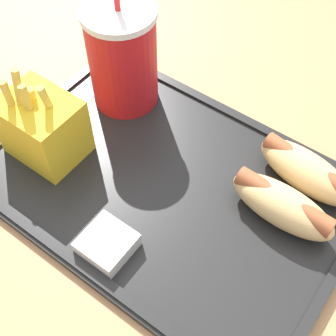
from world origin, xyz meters
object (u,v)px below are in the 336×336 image
hot_dog_far (306,171)px  fries_carton (42,127)px  sauce_cup_mayo (107,243)px  soda_cup (123,57)px  hot_dog_near (283,205)px

hot_dog_far → fries_carton: 0.31m
fries_carton → sauce_cup_mayo: bearing=-22.3°
soda_cup → hot_dog_near: 0.26m
soda_cup → hot_dog_near: size_ratio=1.38×
fries_carton → sauce_cup_mayo: size_ratio=2.39×
soda_cup → hot_dog_near: soda_cup is taller
hot_dog_far → hot_dog_near: 0.06m
hot_dog_near → hot_dog_far: bearing=90.0°
soda_cup → hot_dog_far: 0.26m
hot_dog_far → sauce_cup_mayo: 0.24m
soda_cup → hot_dog_near: bearing=-9.8°
hot_dog_near → sauce_cup_mayo: bearing=-131.8°
sauce_cup_mayo → hot_dog_far: bearing=57.4°
soda_cup → fries_carton: 0.13m
hot_dog_far → sauce_cup_mayo: hot_dog_far is taller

